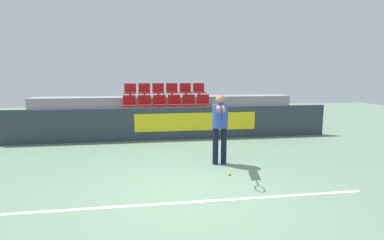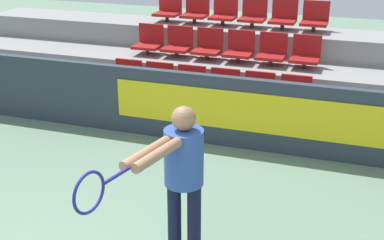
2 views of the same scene
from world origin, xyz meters
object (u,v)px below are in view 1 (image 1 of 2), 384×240
(stadium_chair_6, at_px, (129,104))
(stadium_chair_17, at_px, (199,90))
(stadium_chair_5, at_px, (209,117))
(stadium_chair_15, at_px, (172,91))
(stadium_chair_3, at_px, (177,117))
(stadium_chair_11, at_px, (204,102))
(stadium_chair_8, at_px, (160,103))
(stadium_chair_9, at_px, (174,103))
(stadium_chair_4, at_px, (193,117))
(stadium_chair_16, at_px, (186,91))
(tennis_player, at_px, (220,121))
(stadium_chair_0, at_px, (128,118))
(stadium_chair_13, at_px, (144,91))
(stadium_chair_7, at_px, (145,103))
(tennis_ball, at_px, (229,174))
(stadium_chair_2, at_px, (161,118))
(stadium_chair_14, at_px, (158,91))
(stadium_chair_10, at_px, (189,103))
(stadium_chair_1, at_px, (145,118))
(stadium_chair_12, at_px, (130,91))

(stadium_chair_6, height_order, stadium_chair_17, stadium_chair_17)
(stadium_chair_5, relative_size, stadium_chair_15, 1.00)
(stadium_chair_3, xyz_separation_m, stadium_chair_11, (1.09, 0.96, 0.40))
(stadium_chair_8, xyz_separation_m, stadium_chair_9, (0.55, 0.00, 0.00))
(stadium_chair_4, relative_size, stadium_chair_16, 1.00)
(stadium_chair_11, height_order, tennis_player, tennis_player)
(stadium_chair_4, relative_size, stadium_chair_8, 1.00)
(stadium_chair_0, distance_m, stadium_chair_13, 2.15)
(stadium_chair_5, relative_size, stadium_chair_7, 1.00)
(stadium_chair_13, xyz_separation_m, tennis_ball, (1.72, -6.20, -1.38))
(stadium_chair_6, bearing_deg, stadium_chair_5, -19.38)
(stadium_chair_4, bearing_deg, stadium_chair_16, 90.00)
(stadium_chair_3, relative_size, tennis_ball, 7.68)
(stadium_chair_7, bearing_deg, stadium_chair_9, 0.00)
(stadium_chair_2, xyz_separation_m, stadium_chair_15, (0.55, 1.92, 0.80))
(stadium_chair_17, relative_size, tennis_player, 0.32)
(stadium_chair_16, relative_size, tennis_ball, 7.68)
(stadium_chair_14, bearing_deg, stadium_chair_9, -60.38)
(stadium_chair_0, xyz_separation_m, stadium_chair_7, (0.55, 0.96, 0.40))
(tennis_ball, bearing_deg, stadium_chair_0, 117.91)
(stadium_chair_4, bearing_deg, stadium_chair_10, 90.00)
(stadium_chair_1, relative_size, stadium_chair_5, 1.00)
(stadium_chair_9, bearing_deg, stadium_chair_14, 119.62)
(stadium_chair_11, height_order, stadium_chair_15, stadium_chair_15)
(stadium_chair_0, relative_size, tennis_player, 0.32)
(stadium_chair_9, distance_m, stadium_chair_12, 1.94)
(stadium_chair_10, height_order, stadium_chair_12, stadium_chair_12)
(stadium_chair_8, distance_m, stadium_chair_17, 1.94)
(stadium_chair_3, distance_m, stadium_chair_10, 1.18)
(stadium_chair_6, height_order, tennis_ball, stadium_chair_6)
(stadium_chair_6, height_order, stadium_chair_8, same)
(stadium_chair_4, bearing_deg, stadium_chair_1, 180.00)
(stadium_chair_0, distance_m, stadium_chair_11, 2.93)
(stadium_chair_16, relative_size, stadium_chair_17, 1.00)
(stadium_chair_0, xyz_separation_m, stadium_chair_12, (0.00, 1.92, 0.80))
(stadium_chair_12, xyz_separation_m, stadium_chair_17, (2.74, 0.00, 0.00))
(stadium_chair_12, xyz_separation_m, tennis_ball, (2.26, -6.20, -1.38))
(stadium_chair_1, bearing_deg, stadium_chair_3, 0.00)
(stadium_chair_0, relative_size, stadium_chair_14, 1.00)
(stadium_chair_8, distance_m, stadium_chair_9, 0.55)
(stadium_chair_0, xyz_separation_m, stadium_chair_11, (2.74, 0.96, 0.40))
(stadium_chair_10, xyz_separation_m, tennis_ball, (0.08, -5.24, -0.98))
(stadium_chair_12, xyz_separation_m, stadium_chair_13, (0.55, 0.00, 0.00))
(stadium_chair_4, distance_m, stadium_chair_11, 1.18)
(stadium_chair_2, xyz_separation_m, stadium_chair_8, (0.00, 0.96, 0.40))
(stadium_chair_0, xyz_separation_m, tennis_ball, (2.26, -4.28, -0.58))
(stadium_chair_11, bearing_deg, stadium_chair_3, -138.68)
(stadium_chair_10, bearing_deg, tennis_player, -89.37)
(stadium_chair_13, height_order, stadium_chair_15, same)
(stadium_chair_10, relative_size, tennis_player, 0.32)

